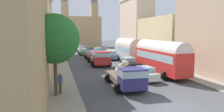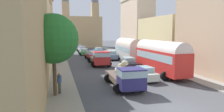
% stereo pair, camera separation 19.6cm
% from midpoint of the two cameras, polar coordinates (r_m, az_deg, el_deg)
% --- Properties ---
extents(ground_plane, '(154.00, 154.00, 0.00)m').
position_cam_midpoint_polar(ground_plane, '(40.02, -4.09, -0.79)').
color(ground_plane, '#484B4F').
extents(sidewalk_left, '(2.50, 70.00, 0.14)m').
position_cam_midpoint_polar(sidewalk_left, '(39.26, -14.53, -1.04)').
color(sidewalk_left, gray).
rests_on(sidewalk_left, ground).
extents(sidewalk_right, '(2.50, 70.00, 0.14)m').
position_cam_midpoint_polar(sidewalk_right, '(42.01, 5.65, -0.35)').
color(sidewalk_right, gray).
rests_on(sidewalk_right, ground).
extents(building_left_1, '(5.44, 12.55, 10.23)m').
position_cam_midpoint_polar(building_left_1, '(27.86, -22.20, 6.03)').
color(building_left_1, beige).
rests_on(building_left_1, ground).
extents(building_left_2, '(5.30, 9.79, 12.22)m').
position_cam_midpoint_polar(building_left_2, '(39.87, -20.12, 7.62)').
color(building_left_2, tan).
rests_on(building_left_2, ground).
extents(building_left_3, '(6.04, 9.46, 13.38)m').
position_cam_midpoint_polar(building_left_3, '(50.46, -19.55, 8.06)').
color(building_left_3, tan).
rests_on(building_left_3, ground).
extents(building_right_1, '(5.37, 10.07, 10.87)m').
position_cam_midpoint_polar(building_right_1, '(27.95, 26.68, 6.45)').
color(building_right_1, tan).
rests_on(building_right_1, ground).
extents(building_right_2, '(5.81, 13.16, 7.79)m').
position_cam_midpoint_polar(building_right_2, '(38.26, 14.69, 4.51)').
color(building_right_2, beige).
rests_on(building_right_2, ground).
extents(building_right_3, '(4.64, 11.48, 13.38)m').
position_cam_midpoint_polar(building_right_3, '(49.48, 6.47, 8.44)').
color(building_right_3, beige).
rests_on(building_right_3, ground).
extents(distant_church, '(13.61, 7.99, 16.98)m').
position_cam_midpoint_polar(distant_church, '(70.37, -9.11, 7.01)').
color(distant_church, tan).
rests_on(distant_church, ground).
extents(parked_bus_0, '(3.42, 9.49, 4.19)m').
position_cam_midpoint_polar(parked_bus_0, '(25.77, 13.15, 0.07)').
color(parked_bus_0, red).
rests_on(parked_bus_0, ground).
extents(parked_bus_1, '(3.31, 8.18, 4.11)m').
position_cam_midpoint_polar(parked_bus_1, '(36.24, 4.34, 2.02)').
color(parked_bus_1, silver).
rests_on(parked_bus_1, ground).
extents(cargo_truck_0, '(3.18, 6.84, 2.33)m').
position_cam_midpoint_polar(cargo_truck_0, '(19.13, 3.80, -5.65)').
color(cargo_truck_0, navy).
rests_on(cargo_truck_0, ground).
extents(cargo_truck_1, '(3.33, 7.27, 2.36)m').
position_cam_midpoint_polar(cargo_truck_1, '(31.71, -3.56, -0.56)').
color(cargo_truck_1, red).
rests_on(cargo_truck_1, ground).
extents(car_0, '(2.33, 4.11, 1.60)m').
position_cam_midpoint_polar(car_0, '(39.24, -5.97, 0.21)').
color(car_0, red).
rests_on(car_0, ground).
extents(car_1, '(2.29, 3.93, 1.48)m').
position_cam_midpoint_polar(car_1, '(46.81, -8.11, 1.19)').
color(car_1, '#45964E').
rests_on(car_1, ground).
extents(car_2, '(2.35, 4.08, 1.58)m').
position_cam_midpoint_polar(car_2, '(53.07, -8.60, 1.90)').
color(car_2, silver).
rests_on(car_2, ground).
extents(car_3, '(2.41, 3.77, 1.51)m').
position_cam_midpoint_polar(car_3, '(59.77, -9.52, 2.39)').
color(car_3, gray).
rests_on(car_3, ground).
extents(car_4, '(2.19, 3.71, 1.53)m').
position_cam_midpoint_polar(car_4, '(22.53, 9.05, -4.86)').
color(car_4, silver).
rests_on(car_4, ground).
extents(car_5, '(2.38, 4.35, 1.66)m').
position_cam_midpoint_polar(car_5, '(29.21, 4.41, -1.99)').
color(car_5, '#2C2932').
rests_on(car_5, ground).
extents(car_6, '(2.46, 4.07, 1.68)m').
position_cam_midpoint_polar(car_6, '(38.77, -0.52, 0.23)').
color(car_6, slate).
rests_on(car_6, ground).
extents(car_7, '(2.28, 4.09, 1.53)m').
position_cam_midpoint_polar(car_7, '(48.96, -4.02, 1.51)').
color(car_7, '#3C8ABE').
rests_on(car_7, ground).
extents(pedestrian_0, '(0.55, 0.55, 1.82)m').
position_cam_midpoint_polar(pedestrian_0, '(41.98, -14.38, 0.78)').
color(pedestrian_0, '#464646').
rests_on(pedestrian_0, ground).
extents(pedestrian_1, '(0.48, 0.48, 1.82)m').
position_cam_midpoint_polar(pedestrian_1, '(40.88, -13.44, 0.68)').
color(pedestrian_1, brown).
rests_on(pedestrian_1, ground).
extents(pedestrian_2, '(0.49, 0.49, 1.89)m').
position_cam_midpoint_polar(pedestrian_2, '(17.74, -14.47, -7.16)').
color(pedestrian_2, '#444D3B').
rests_on(pedestrian_2, ground).
extents(roadside_tree_0, '(3.98, 3.98, 6.73)m').
position_cam_midpoint_polar(roadside_tree_0, '(16.87, -16.05, 4.61)').
color(roadside_tree_0, brown).
rests_on(roadside_tree_0, ground).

